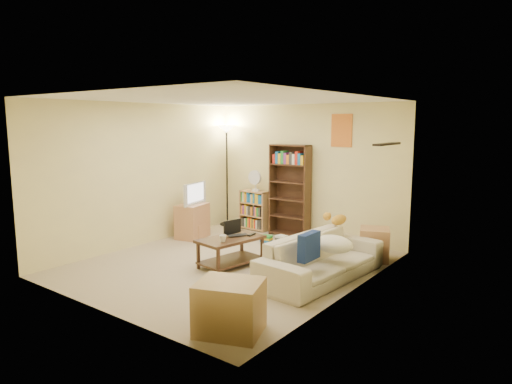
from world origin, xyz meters
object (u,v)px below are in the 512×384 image
short_bookshelf (254,210)px  end_cabinet (230,307)px  sofa (322,258)px  coffee_table (231,247)px  desk_fan (255,180)px  floor_lamp (227,146)px  tabby_cat (337,219)px  laptop (239,236)px  side_table (374,244)px  tall_bookshelf (290,188)px  mug (223,238)px  television (192,193)px  tv_stand (192,221)px

short_bookshelf → end_cabinet: size_ratio=1.22×
sofa → coffee_table: size_ratio=2.00×
desk_fan → floor_lamp: 1.01m
tabby_cat → laptop: size_ratio=1.28×
laptop → side_table: size_ratio=0.72×
short_bookshelf → side_table: 2.83m
sofa → tabby_cat: tabby_cat is taller
tabby_cat → side_table: (0.43, 0.46, -0.43)m
tall_bookshelf → floor_lamp: 1.74m
mug → short_bookshelf: bearing=117.2°
sofa → television: (-3.08, 0.58, 0.54)m
desk_fan → end_cabinet: bearing=-56.2°
sofa → laptop: bearing=103.6°
television → tv_stand: bearing=168.1°
mug → tall_bookshelf: size_ratio=0.07×
tv_stand → tall_bookshelf: tall_bookshelf is taller
sofa → television: size_ratio=2.98×
short_bookshelf → floor_lamp: 1.47m
desk_fan → television: bearing=-116.3°
sofa → tabby_cat: bearing=18.6°
tabby_cat → tall_bookshelf: 1.81m
laptop → coffee_table: bearing=179.0°
mug → tv_stand: size_ratio=0.20×
coffee_table → floor_lamp: size_ratio=0.51×
sofa → television: bearing=84.5°
floor_lamp → desk_fan: bearing=-3.1°
floor_lamp → end_cabinet: bearing=-49.2°
laptop → television: (-1.76, 0.78, 0.39)m
tv_stand → end_cabinet: (3.11, -2.60, -0.05)m
television → side_table: bearing=-90.0°
sofa → side_table: 1.30m
floor_lamp → television: bearing=-81.6°
tabby_cat → coffee_table: (-1.19, -1.13, -0.40)m
laptop → mug: bearing=-150.3°
coffee_table → desk_fan: 2.46m
short_bookshelf → floor_lamp: size_ratio=0.38×
tabby_cat → floor_lamp: floor_lamp is taller
short_bookshelf → tv_stand: bearing=-111.2°
coffee_table → tv_stand: tv_stand is taller
tv_stand → short_bookshelf: (0.54, 1.23, 0.08)m
mug → side_table: bearing=49.8°
coffee_table → tabby_cat: bearing=52.5°
short_bookshelf → mug: bearing=-60.2°
television → floor_lamp: bearing=-3.5°
tall_bookshelf → side_table: bearing=-17.0°
tabby_cat → floor_lamp: size_ratio=0.23×
tabby_cat → mug: tabby_cat is taller
tabby_cat → tall_bookshelf: tall_bookshelf is taller
sofa → tabby_cat: (-0.20, 0.82, 0.38)m
tabby_cat → tall_bookshelf: bearing=146.6°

